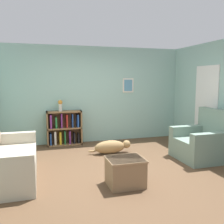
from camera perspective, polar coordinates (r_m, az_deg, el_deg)
The scene contains 8 objects.
ground_plane at distance 5.01m, azimuth 1.32°, elevation -12.59°, with size 14.00×14.00×0.00m, color brown.
wall_back at distance 6.89m, azimuth -4.34°, elevation 3.97°, with size 5.60×0.13×2.60m.
couch at distance 4.72m, azimuth -23.39°, elevation -10.42°, with size 0.91×1.77×0.83m.
bookshelf at distance 6.68m, azimuth -10.93°, elevation -3.77°, with size 0.90×0.29×0.90m.
recliner_chair at distance 5.76m, azimuth 20.00°, elevation -6.56°, with size 0.94×0.99×1.08m.
coffee_table at distance 4.16m, azimuth 3.04°, elevation -13.31°, with size 0.59×0.51×0.45m.
dog at distance 5.86m, azimuth -0.14°, elevation -7.95°, with size 1.01×0.28×0.31m.
vase at distance 6.57m, azimuth -11.74°, elevation 1.62°, with size 0.12×0.12×0.29m.
Camera 1 is at (-1.44, -4.48, 1.71)m, focal length 40.00 mm.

